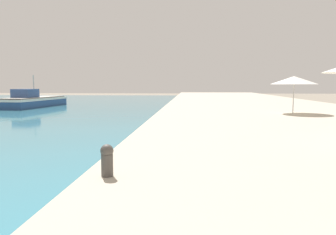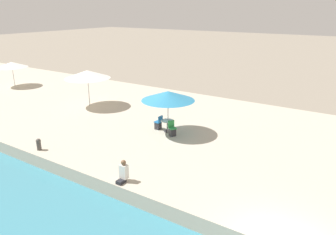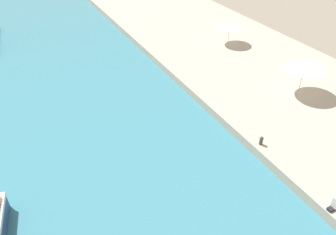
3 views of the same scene
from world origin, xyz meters
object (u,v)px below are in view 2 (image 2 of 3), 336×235
object	(u,v)px
mooring_bollard	(39,144)
cafe_table	(167,124)
cafe_umbrella_striped	(12,65)
cafe_chair_right	(158,124)
cafe_umbrella_white	(87,74)
person_at_quay	(123,172)
cafe_umbrella_pink	(168,96)
cafe_chair_left	(172,131)

from	to	relation	value
mooring_bollard	cafe_table	bearing A→B (deg)	-35.09
cafe_umbrella_striped	cafe_table	world-z (taller)	cafe_umbrella_striped
cafe_chair_right	cafe_umbrella_white	bearing A→B (deg)	84.80
cafe_umbrella_white	person_at_quay	size ratio (longest dim) A/B	3.39
cafe_umbrella_striped	cafe_table	distance (m)	19.56
cafe_umbrella_pink	person_at_quay	size ratio (longest dim) A/B	3.12
cafe_table	mooring_bollard	world-z (taller)	cafe_table
cafe_umbrella_pink	cafe_table	world-z (taller)	cafe_umbrella_pink
cafe_chair_right	person_at_quay	xyz separation A→B (m)	(-6.25, -2.49, 0.13)
cafe_table	cafe_chair_right	bearing A→B (deg)	85.58
cafe_umbrella_white	cafe_umbrella_striped	world-z (taller)	cafe_umbrella_white
cafe_umbrella_white	cafe_chair_left	world-z (taller)	cafe_umbrella_white
cafe_chair_left	mooring_bollard	distance (m)	7.54
cafe_umbrella_pink	cafe_table	size ratio (longest dim) A/B	4.01
cafe_umbrella_white	person_at_quay	xyz separation A→B (m)	(-7.52, -9.94, -2.06)
cafe_chair_right	mooring_bollard	xyz separation A→B (m)	(-6.17, 3.58, 0.02)
cafe_umbrella_pink	cafe_umbrella_striped	bearing A→B (deg)	83.37
cafe_umbrella_striped	person_at_quay	size ratio (longest dim) A/B	2.85
cafe_chair_left	person_at_quay	distance (m)	5.92
mooring_bollard	cafe_umbrella_striped	bearing A→B (deg)	61.38
cafe_umbrella_striped	cafe_chair_left	world-z (taller)	cafe_umbrella_striped
cafe_chair_left	person_at_quay	world-z (taller)	person_at_quay
cafe_umbrella_striped	mooring_bollard	size ratio (longest dim) A/B	4.48
cafe_umbrella_pink	cafe_umbrella_white	size ratio (longest dim) A/B	0.92
cafe_table	person_at_quay	bearing A→B (deg)	-164.10
cafe_table	cafe_chair_right	size ratio (longest dim) A/B	0.88
cafe_umbrella_pink	cafe_chair_right	bearing A→B (deg)	76.54
cafe_umbrella_striped	person_at_quay	distance (m)	22.79
cafe_umbrella_striped	cafe_chair_right	size ratio (longest dim) A/B	3.22
cafe_table	person_at_quay	xyz separation A→B (m)	(-6.20, -1.76, -0.08)
cafe_umbrella_pink	cafe_chair_left	bearing A→B (deg)	-117.02
cafe_chair_left	cafe_chair_right	size ratio (longest dim) A/B	1.00
cafe_chair_left	cafe_table	bearing A→B (deg)	-90.00
cafe_chair_left	cafe_chair_right	world-z (taller)	same
cafe_umbrella_pink	person_at_quay	world-z (taller)	cafe_umbrella_pink
cafe_chair_left	cafe_chair_right	distance (m)	1.40
cafe_table	cafe_chair_left	distance (m)	0.75
cafe_umbrella_pink	cafe_chair_left	distance (m)	2.11
cafe_umbrella_striped	cafe_table	xyz separation A→B (m)	(-2.12, -19.38, -1.57)
cafe_chair_left	person_at_quay	xyz separation A→B (m)	(-5.81, -1.15, 0.13)
cafe_chair_left	cafe_umbrella_striped	bearing A→B (deg)	-64.67
cafe_umbrella_white	cafe_umbrella_pink	bearing A→B (deg)	-100.03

